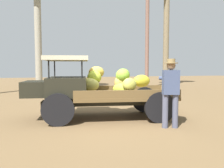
% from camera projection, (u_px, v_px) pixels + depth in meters
% --- Properties ---
extents(ground_plane, '(60.00, 60.00, 0.00)m').
position_uv_depth(ground_plane, '(103.00, 118.00, 6.93)').
color(ground_plane, brown).
extents(truck, '(4.60, 2.23, 1.88)m').
position_uv_depth(truck, '(92.00, 89.00, 6.87)').
color(truck, black).
rests_on(truck, ground).
extents(farmer, '(0.53, 0.49, 1.78)m').
position_uv_depth(farmer, '(171.00, 89.00, 5.76)').
color(farmer, '#52566C').
rests_on(farmer, ground).
extents(wooden_crate, '(0.74, 0.75, 0.46)m').
position_uv_depth(wooden_crate, '(165.00, 105.00, 8.06)').
color(wooden_crate, olive).
rests_on(wooden_crate, ground).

